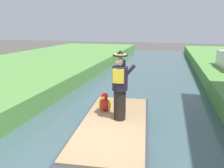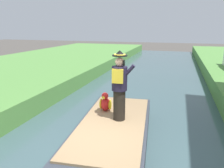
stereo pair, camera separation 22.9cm
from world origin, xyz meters
name	(u,v)px [view 2 (the right image)]	position (x,y,z in m)	size (l,w,h in m)	color
ground_plane	(104,162)	(0.00, 0.00, 0.00)	(80.00, 80.00, 0.00)	#4C4742
canal_water	(104,161)	(0.00, 0.00, 0.05)	(6.20, 48.00, 0.10)	#3D565B
boat	(113,132)	(0.00, 0.80, 0.40)	(2.22, 4.36, 0.61)	#333842
person_pirate	(120,86)	(0.12, 0.97, 1.64)	(0.61, 0.42, 1.85)	black
parrot_plush	(105,103)	(-0.44, 1.44, 0.95)	(0.36, 0.34, 0.57)	red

